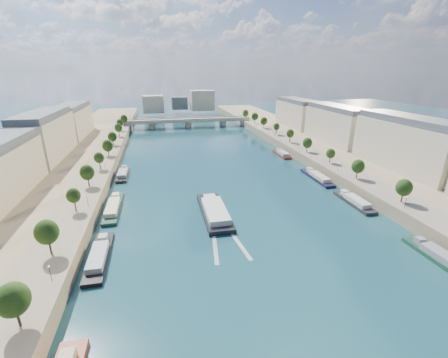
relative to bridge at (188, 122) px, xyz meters
name	(u,v)px	position (x,y,z in m)	size (l,w,h in m)	color
ground	(220,179)	(0.00, -140.42, -5.08)	(700.00, 700.00, 0.00)	#0E303E
quay_left	(54,186)	(-72.00, -140.42, -2.58)	(44.00, 520.00, 5.00)	#9E8460
quay_right	(354,164)	(72.00, -140.42, -2.58)	(44.00, 520.00, 5.00)	#9E8460
pave_left	(91,178)	(-57.00, -140.42, -0.03)	(14.00, 520.00, 0.10)	gray
pave_right	(329,162)	(57.00, -140.42, -0.03)	(14.00, 520.00, 0.10)	gray
trees_left	(95,164)	(-55.00, -138.42, 5.39)	(4.80, 268.80, 8.26)	#382B1E
trees_right	(317,147)	(55.00, -130.42, 5.39)	(4.80, 268.80, 8.26)	#382B1E
lamps_left	(97,179)	(-52.50, -150.42, 2.70)	(0.36, 200.36, 4.28)	black
lamps_right	(317,154)	(52.50, -135.42, 2.70)	(0.36, 200.36, 4.28)	black
buildings_left	(24,149)	(-85.00, -128.42, 11.37)	(16.00, 226.00, 23.20)	beige
buildings_right	(366,133)	(85.00, -128.42, 11.37)	(16.00, 226.00, 23.20)	beige
skyline	(183,102)	(3.19, 79.10, 9.57)	(79.00, 42.00, 22.00)	beige
bridge	(188,122)	(0.00, 0.00, 0.00)	(112.00, 12.00, 8.15)	#C1B79E
tour_barge	(214,211)	(-9.45, -176.25, -3.87)	(9.02, 30.82, 4.17)	black
wake	(224,238)	(-9.45, -192.77, -5.06)	(10.76, 25.97, 0.04)	silver
moored_barges_left	(99,258)	(-45.50, -196.81, -4.24)	(5.00, 164.38, 3.60)	#171C33
moored_barges_right	(363,208)	(45.50, -184.34, -4.24)	(5.00, 166.42, 3.60)	black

